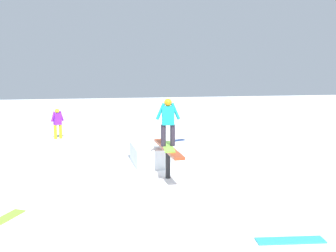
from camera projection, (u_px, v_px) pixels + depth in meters
name	position (u px, v px, depth m)	size (l,w,h in m)	color
ground_plane	(168.00, 178.00, 10.71)	(60.00, 60.00, 0.00)	white
rail_feature	(168.00, 152.00, 10.59)	(2.60, 0.39, 0.91)	black
snow_kicker_ramp	(156.00, 154.00, 12.34)	(1.80, 1.50, 0.62)	white
main_rider_on_rail	(168.00, 123.00, 10.47)	(1.52, 0.69, 1.37)	#85D03E
bystander_purple	(58.00, 122.00, 16.61)	(0.38, 0.56, 1.36)	yellow
loose_snowboard_lime	(0.00, 221.00, 7.65)	(1.24, 0.28, 0.02)	#97E039
loose_snowboard_navy	(170.00, 141.00, 16.08)	(1.46, 0.28, 0.02)	navy
loose_snowboard_cyan	(290.00, 240.00, 6.78)	(1.25, 0.28, 0.02)	#30B2C9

